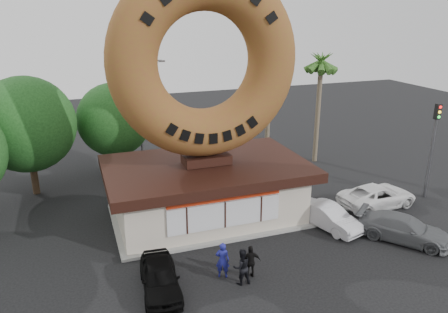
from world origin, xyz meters
name	(u,v)px	position (x,y,z in m)	size (l,w,h in m)	color
ground	(246,272)	(0.00, 0.00, 0.00)	(90.00, 90.00, 0.00)	black
donut_shop	(207,189)	(0.00, 5.98, 1.77)	(11.20, 7.20, 3.80)	beige
giant_donut	(205,62)	(0.00, 6.00, 8.88)	(10.15, 10.15, 2.59)	brown
tree_west	(27,125)	(-9.50, 13.00, 4.64)	(6.00, 6.00, 7.65)	#473321
tree_mid	(114,120)	(-4.00, 15.00, 4.02)	(5.20, 5.20, 6.63)	#473321
palm_near	(270,52)	(7.50, 14.00, 8.41)	(2.60, 2.60, 9.75)	#726651
palm_far	(321,65)	(11.00, 12.50, 7.48)	(2.60, 2.60, 8.75)	#726651
street_lamp	(142,108)	(-1.86, 16.00, 4.48)	(2.11, 0.20, 8.00)	#59595E
traffic_signal	(433,139)	(14.00, 3.99, 3.87)	(0.30, 0.38, 6.07)	#59595E
person_left	(223,260)	(-1.15, 0.05, 0.85)	(0.62, 0.41, 1.71)	navy
person_center	(242,267)	(-0.53, -0.71, 0.84)	(0.81, 0.63, 1.67)	black
person_right	(251,262)	(0.04, -0.39, 0.78)	(0.91, 0.38, 1.55)	black
car_black	(160,277)	(-4.00, -0.05, 0.66)	(1.57, 3.89, 1.33)	black
car_silver	(329,217)	(5.90, 2.51, 0.65)	(1.37, 3.93, 1.30)	silver
car_grey	(404,229)	(8.80, -0.02, 0.67)	(1.89, 4.64, 1.35)	slate
car_white	(377,196)	(10.20, 3.87, 0.68)	(2.26, 4.91, 1.36)	white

